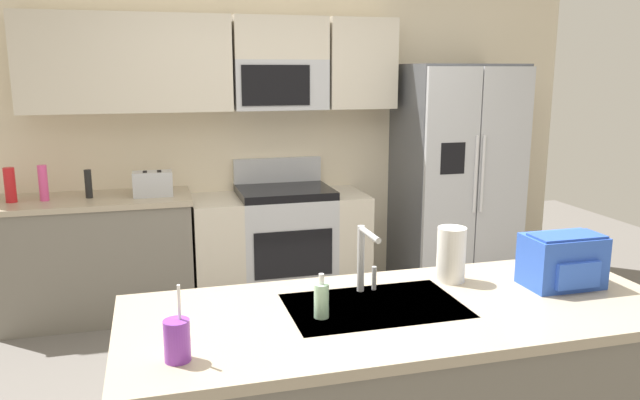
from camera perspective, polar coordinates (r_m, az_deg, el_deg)
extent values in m
cube|color=beige|center=(5.10, -4.48, 6.24)|extent=(5.20, 0.10, 2.60)
cube|color=beige|center=(4.81, -22.30, 11.62)|extent=(0.70, 0.32, 0.70)
cube|color=beige|center=(4.78, -13.18, 12.19)|extent=(0.80, 0.32, 0.70)
cube|color=beige|center=(5.05, 3.64, 12.44)|extent=(0.54, 0.32, 0.70)
cube|color=#B7BABF|center=(4.88, -3.77, 10.58)|extent=(0.72, 0.32, 0.38)
cube|color=black|center=(4.71, -4.08, 10.52)|extent=(0.52, 0.01, 0.30)
cube|color=beige|center=(4.88, -3.82, 14.69)|extent=(0.72, 0.32, 0.32)
cube|color=slate|center=(4.85, -19.78, -5.23)|extent=(1.34, 0.60, 0.86)
cube|color=tan|center=(4.75, -20.16, -0.02)|extent=(1.37, 0.63, 0.04)
cube|color=#B7BABF|center=(4.94, -3.24, -4.35)|extent=(0.72, 0.60, 0.84)
cube|color=black|center=(4.65, -2.44, -5.01)|extent=(0.60, 0.01, 0.36)
cube|color=black|center=(4.83, -3.30, 0.78)|extent=(0.72, 0.60, 0.06)
cube|color=#B7BABF|center=(5.07, -3.96, 2.79)|extent=(0.72, 0.06, 0.20)
cube|color=beige|center=(4.86, -9.49, -4.77)|extent=(0.36, 0.60, 0.84)
cube|color=beige|center=(5.06, 2.32, -3.94)|extent=(0.28, 0.60, 0.84)
cube|color=#4C4F54|center=(5.26, 12.29, 2.05)|extent=(0.90, 0.70, 1.85)
cube|color=#B7BABF|center=(4.84, 11.95, 1.21)|extent=(0.44, 0.04, 1.81)
cube|color=#B7BABF|center=(5.06, 16.49, 1.43)|extent=(0.44, 0.04, 1.81)
cylinder|color=silver|center=(4.89, 14.19, 2.31)|extent=(0.02, 0.02, 0.60)
cylinder|color=silver|center=(4.92, 14.80, 2.34)|extent=(0.02, 0.02, 0.60)
cube|color=black|center=(4.78, 12.17, 3.78)|extent=(0.20, 0.00, 0.24)
cube|color=tan|center=(2.46, 7.68, -10.25)|extent=(2.16, 0.86, 0.04)
cube|color=#B7BABF|center=(2.46, 5.05, -10.00)|extent=(0.68, 0.44, 0.03)
cube|color=#B7BABF|center=(4.66, -15.20, 1.46)|extent=(0.28, 0.16, 0.18)
cube|color=black|center=(4.64, -15.88, 2.49)|extent=(0.03, 0.11, 0.01)
cube|color=black|center=(4.64, -14.65, 2.56)|extent=(0.03, 0.11, 0.01)
cylinder|color=black|center=(4.73, -20.62, 1.41)|extent=(0.05, 0.05, 0.20)
cylinder|color=red|center=(4.78, -26.73, 1.25)|extent=(0.07, 0.07, 0.24)
cylinder|color=#EA4C93|center=(4.74, -24.21, 1.44)|extent=(0.06, 0.06, 0.25)
cylinder|color=#B7BABF|center=(2.56, 3.79, -5.43)|extent=(0.03, 0.03, 0.28)
cylinder|color=#B7BABF|center=(2.44, 4.60, -3.18)|extent=(0.02, 0.20, 0.02)
cylinder|color=#B7BABF|center=(2.61, 5.02, -7.20)|extent=(0.02, 0.02, 0.10)
cylinder|color=purple|center=(2.04, -13.07, -12.53)|extent=(0.08, 0.08, 0.14)
cylinder|color=white|center=(2.00, -12.88, -9.43)|extent=(0.01, 0.03, 0.14)
cylinder|color=#A5D8B2|center=(2.32, 0.13, -9.29)|extent=(0.06, 0.06, 0.13)
cylinder|color=white|center=(2.29, 0.13, -7.31)|extent=(0.02, 0.02, 0.04)
cylinder|color=white|center=(2.74, 12.02, -4.94)|extent=(0.12, 0.12, 0.24)
cube|color=blue|center=(2.82, 21.46, -5.25)|extent=(0.32, 0.20, 0.22)
cube|color=#2749A9|center=(2.78, 21.86, -3.29)|extent=(0.30, 0.14, 0.03)
cube|color=blue|center=(2.75, 22.71, -6.44)|extent=(0.20, 0.03, 0.11)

